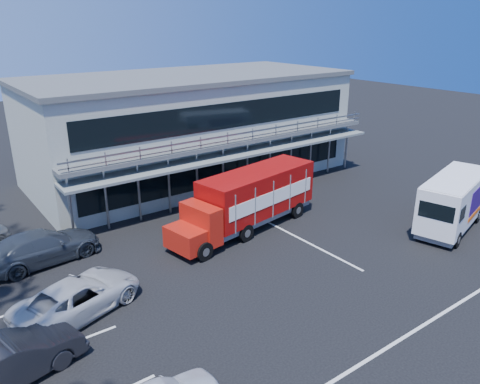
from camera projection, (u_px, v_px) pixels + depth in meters
ground at (301, 267)px, 21.76m from camera, size 120.00×120.00×0.00m
building at (190, 126)px, 33.46m from camera, size 22.40×12.00×7.30m
red_truck at (249, 199)px, 25.24m from camera, size 9.59×3.74×3.15m
white_van at (453, 201)px, 25.24m from camera, size 6.44×3.58×2.99m
parked_car_b at (8, 361)px, 14.59m from camera, size 4.94×2.67×1.55m
parked_car_c at (78, 297)px, 18.11m from camera, size 5.61×3.92×1.42m
parked_car_d at (42, 247)px, 21.95m from camera, size 5.57×2.77×1.56m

